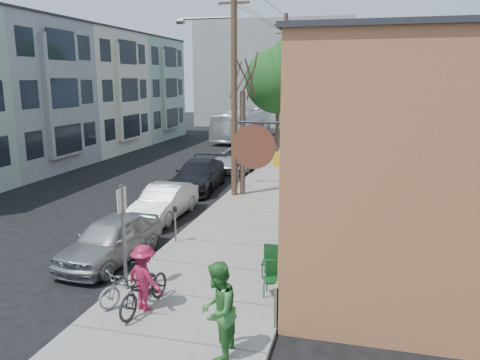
% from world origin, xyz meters
% --- Properties ---
extents(ground, '(120.00, 120.00, 0.00)m').
position_xyz_m(ground, '(0.00, 0.00, 0.00)').
color(ground, black).
extents(sidewalk, '(4.50, 58.00, 0.15)m').
position_xyz_m(sidewalk, '(4.25, 11.00, 0.07)').
color(sidewalk, gray).
rests_on(sidewalk, ground).
extents(cafe_building, '(6.60, 20.20, 6.61)m').
position_xyz_m(cafe_building, '(8.99, 4.99, 3.30)').
color(cafe_building, '#B36C42').
rests_on(cafe_building, ground).
extents(apartment_row, '(6.30, 32.00, 9.00)m').
position_xyz_m(apartment_row, '(-11.85, 14.00, 4.50)').
color(apartment_row, '#9AB296').
rests_on(apartment_row, ground).
extents(end_cap_building, '(18.00, 8.00, 12.00)m').
position_xyz_m(end_cap_building, '(-2.00, 42.00, 6.00)').
color(end_cap_building, gray).
rests_on(end_cap_building, ground).
extents(sign_post, '(0.07, 0.45, 2.80)m').
position_xyz_m(sign_post, '(2.35, -4.02, 1.83)').
color(sign_post, slate).
rests_on(sign_post, sidewalk).
extents(parking_meter_near, '(0.14, 0.14, 1.24)m').
position_xyz_m(parking_meter_near, '(2.25, -0.38, 0.98)').
color(parking_meter_near, slate).
rests_on(parking_meter_near, sidewalk).
extents(parking_meter_far, '(0.14, 0.14, 1.24)m').
position_xyz_m(parking_meter_far, '(2.25, 7.94, 0.98)').
color(parking_meter_far, slate).
rests_on(parking_meter_far, sidewalk).
extents(utility_pole_near, '(3.57, 0.28, 10.00)m').
position_xyz_m(utility_pole_near, '(2.39, 6.46, 5.41)').
color(utility_pole_near, '#503A28').
rests_on(utility_pole_near, sidewalk).
extents(utility_pole_far, '(1.80, 0.28, 10.00)m').
position_xyz_m(utility_pole_far, '(2.45, 20.96, 5.34)').
color(utility_pole_far, '#503A28').
rests_on(utility_pole_far, sidewalk).
extents(tree_bare, '(0.24, 0.24, 4.83)m').
position_xyz_m(tree_bare, '(2.80, 6.66, 2.56)').
color(tree_bare, '#44392C').
rests_on(tree_bare, sidewalk).
extents(tree_leafy_mid, '(4.23, 4.23, 7.37)m').
position_xyz_m(tree_leafy_mid, '(2.80, 16.00, 5.39)').
color(tree_leafy_mid, '#44392C').
rests_on(tree_leafy_mid, sidewalk).
extents(tree_leafy_far, '(3.81, 3.81, 8.80)m').
position_xyz_m(tree_leafy_far, '(2.80, 23.61, 7.03)').
color(tree_leafy_far, '#44392C').
rests_on(tree_leafy_far, sidewalk).
extents(patio_chair_a, '(0.66, 0.66, 0.88)m').
position_xyz_m(patio_chair_a, '(6.13, -3.44, 0.59)').
color(patio_chair_a, '#113D1A').
rests_on(patio_chair_a, sidewalk).
extents(patio_chair_b, '(0.50, 0.50, 0.88)m').
position_xyz_m(patio_chair_b, '(5.86, -2.35, 0.59)').
color(patio_chair_b, '#113D1A').
rests_on(patio_chair_b, sidewalk).
extents(patron_grey, '(0.54, 0.66, 1.56)m').
position_xyz_m(patron_grey, '(6.20, 0.75, 0.93)').
color(patron_grey, gray).
rests_on(patron_grey, sidewalk).
extents(patron_green, '(0.75, 0.96, 1.97)m').
position_xyz_m(patron_green, '(5.56, -6.33, 1.13)').
color(patron_green, '#347E32').
rests_on(patron_green, sidewalk).
extents(cyclist, '(1.18, 0.95, 1.60)m').
position_xyz_m(cyclist, '(3.31, -4.90, 0.95)').
color(cyclist, maroon).
rests_on(cyclist, sidewalk).
extents(cyclist_bike, '(0.94, 2.02, 1.02)m').
position_xyz_m(cyclist_bike, '(3.31, -4.90, 0.66)').
color(cyclist_bike, black).
rests_on(cyclist_bike, sidewalk).
extents(parked_bike_a, '(0.92, 1.63, 0.94)m').
position_xyz_m(parked_bike_a, '(2.76, -3.89, 0.62)').
color(parked_bike_a, black).
rests_on(parked_bike_a, sidewalk).
extents(parked_bike_b, '(1.33, 1.77, 0.89)m').
position_xyz_m(parked_bike_b, '(2.78, -4.65, 0.60)').
color(parked_bike_b, gray).
rests_on(parked_bike_b, sidewalk).
extents(car_0, '(1.98, 4.24, 1.41)m').
position_xyz_m(car_0, '(0.80, -2.05, 0.70)').
color(car_0, '#94989B').
rests_on(car_0, ground).
extents(car_1, '(1.47, 4.13, 1.36)m').
position_xyz_m(car_1, '(0.58, 2.57, 0.68)').
color(car_1, '#AEB2B6').
rests_on(car_1, ground).
extents(car_2, '(2.38, 5.23, 1.48)m').
position_xyz_m(car_2, '(0.25, 7.68, 0.74)').
color(car_2, black).
rests_on(car_2, ground).
extents(car_3, '(2.36, 4.91, 1.35)m').
position_xyz_m(car_3, '(0.80, 13.16, 0.67)').
color(car_3, '#B8B9C0').
rests_on(car_3, ground).
extents(bus, '(3.35, 10.20, 2.79)m').
position_xyz_m(bus, '(-2.39, 27.33, 1.39)').
color(bus, white).
rests_on(bus, ground).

